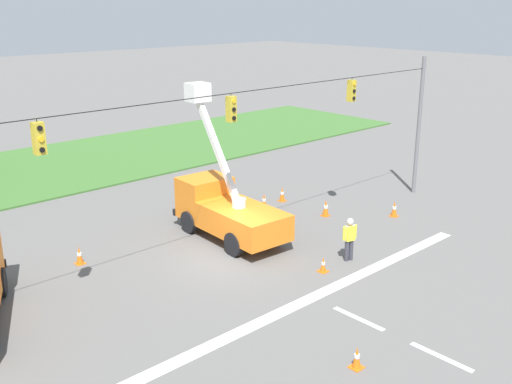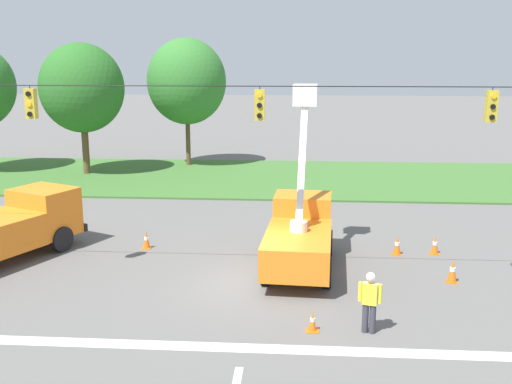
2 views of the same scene
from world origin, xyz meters
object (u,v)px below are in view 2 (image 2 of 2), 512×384
at_px(tree_west, 82,88).
at_px(utility_truck_support_near, 6,228).
at_px(road_worker, 370,299).
at_px(traffic_cone_lane_edge_b, 435,245).
at_px(traffic_cone_near_bucket, 146,240).
at_px(traffic_cone_lane_edge_a, 312,322).
at_px(traffic_cone_mid_right, 397,245).
at_px(tree_centre, 187,82).
at_px(traffic_cone_mid_left, 453,271).
at_px(utility_truck_bucket_lift, 300,231).

relative_size(tree_west, utility_truck_support_near, 1.24).
distance_m(road_worker, traffic_cone_lane_edge_b, 7.81).
xyz_separation_m(traffic_cone_near_bucket, traffic_cone_lane_edge_a, (6.46, -6.96, -0.07)).
distance_m(road_worker, traffic_cone_mid_right, 7.11).
bearing_deg(tree_centre, traffic_cone_mid_right, -58.02).
bearing_deg(utility_truck_support_near, road_worker, -22.46).
distance_m(tree_west, traffic_cone_lane_edge_b, 24.51).
relative_size(road_worker, traffic_cone_near_bucket, 2.45).
distance_m(traffic_cone_mid_left, traffic_cone_lane_edge_b, 3.01).
xyz_separation_m(tree_west, traffic_cone_near_bucket, (7.62, -14.73, -5.19)).
height_order(tree_west, road_worker, tree_west).
distance_m(traffic_cone_near_bucket, traffic_cone_lane_edge_b, 11.35).
distance_m(utility_truck_bucket_lift, traffic_cone_lane_edge_a, 5.43).
xyz_separation_m(tree_west, traffic_cone_lane_edge_b, (18.97, -14.63, -5.17)).
relative_size(traffic_cone_mid_right, traffic_cone_near_bucket, 1.06).
distance_m(traffic_cone_near_bucket, traffic_cone_lane_edge_a, 9.49).
distance_m(tree_west, traffic_cone_mid_right, 23.50).
bearing_deg(traffic_cone_mid_left, utility_truck_bucket_lift, 166.28).
xyz_separation_m(utility_truck_support_near, traffic_cone_mid_left, (16.19, -1.31, -0.79)).
height_order(traffic_cone_lane_edge_a, traffic_cone_lane_edge_b, traffic_cone_lane_edge_b).
distance_m(traffic_cone_mid_left, traffic_cone_lane_edge_a, 6.30).
xyz_separation_m(tree_centre, traffic_cone_lane_edge_a, (8.07, -25.24, -5.54)).
bearing_deg(traffic_cone_near_bucket, utility_truck_bucket_lift, -15.08).
relative_size(traffic_cone_mid_left, traffic_cone_near_bucket, 1.13).
relative_size(utility_truck_bucket_lift, traffic_cone_near_bucket, 8.98).
xyz_separation_m(road_worker, traffic_cone_lane_edge_b, (3.33, 7.03, -0.62)).
relative_size(traffic_cone_mid_left, traffic_cone_lane_edge_a, 1.37).
height_order(utility_truck_bucket_lift, road_worker, utility_truck_bucket_lift).
relative_size(tree_centre, traffic_cone_near_bucket, 12.09).
bearing_deg(traffic_cone_mid_left, tree_west, 136.98).
xyz_separation_m(tree_centre, utility_truck_bucket_lift, (7.71, -19.93, -4.47)).
xyz_separation_m(tree_centre, traffic_cone_lane_edge_b, (12.96, -18.19, -5.45)).
relative_size(utility_truck_bucket_lift, traffic_cone_mid_right, 8.44).
bearing_deg(traffic_cone_lane_edge_b, traffic_cone_lane_edge_a, -124.72).
xyz_separation_m(traffic_cone_mid_left, traffic_cone_lane_edge_a, (-4.82, -4.05, -0.13)).
height_order(traffic_cone_mid_left, traffic_cone_lane_edge_b, traffic_cone_mid_left).
relative_size(traffic_cone_mid_right, traffic_cone_lane_edge_b, 1.01).
bearing_deg(traffic_cone_near_bucket, traffic_cone_mid_right, -0.56).
bearing_deg(road_worker, traffic_cone_lane_edge_a, -179.15).
distance_m(utility_truck_bucket_lift, traffic_cone_mid_left, 5.41).
distance_m(tree_west, tree_centre, 6.99).
bearing_deg(road_worker, utility_truck_bucket_lift, 109.84).
bearing_deg(utility_truck_bucket_lift, traffic_cone_near_bucket, 164.92).
height_order(tree_centre, traffic_cone_lane_edge_b, tree_centre).
height_order(tree_west, traffic_cone_near_bucket, tree_west).
bearing_deg(traffic_cone_near_bucket, traffic_cone_lane_edge_b, 0.49).
bearing_deg(tree_west, utility_truck_bucket_lift, -50.03).
height_order(utility_truck_bucket_lift, utility_truck_support_near, utility_truck_bucket_lift).
bearing_deg(traffic_cone_mid_right, tree_west, 139.71).
relative_size(tree_west, traffic_cone_lane_edge_b, 11.03).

